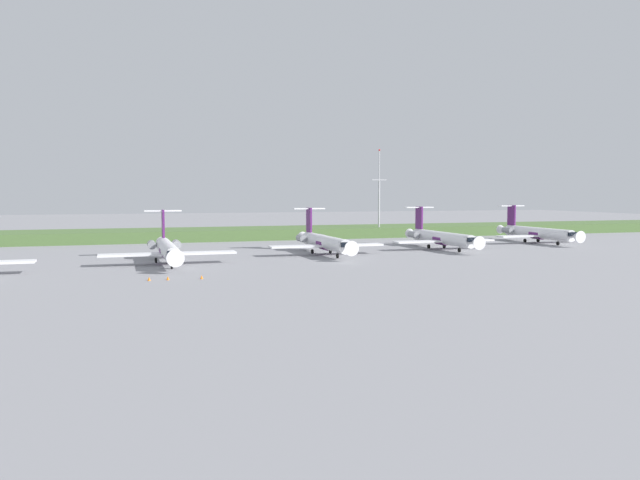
{
  "coord_description": "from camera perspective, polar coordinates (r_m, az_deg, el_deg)",
  "views": [
    {
      "loc": [
        -37.39,
        -104.53,
        12.18
      ],
      "look_at": [
        0.0,
        12.88,
        3.0
      ],
      "focal_mm": 35.69,
      "sensor_mm": 36.0,
      "label": 1
    }
  ],
  "objects": [
    {
      "name": "grass_berm",
      "position": [
        171.54,
        -5.04,
        0.63
      ],
      "size": [
        320.0,
        20.0,
        2.74
      ],
      "primitive_type": "cube",
      "color": "#4C6B38",
      "rests_on": "ground"
    },
    {
      "name": "regional_jet_third",
      "position": [
        125.7,
        0.38,
        -0.14
      ],
      "size": [
        22.81,
        31.0,
        9.0
      ],
      "color": "white",
      "rests_on": "ground"
    },
    {
      "name": "regional_jet_fourth",
      "position": [
        140.19,
        10.76,
        0.24
      ],
      "size": [
        22.81,
        31.0,
        9.0
      ],
      "color": "white",
      "rests_on": "ground"
    },
    {
      "name": "regional_jet_second",
      "position": [
        112.34,
        -13.5,
        -0.78
      ],
      "size": [
        22.81,
        31.0,
        9.0
      ],
      "color": "white",
      "rests_on": "ground"
    },
    {
      "name": "regional_jet_fifth",
      "position": [
        163.39,
        18.83,
        0.65
      ],
      "size": [
        22.81,
        31.0,
        9.0
      ],
      "color": "white",
      "rests_on": "ground"
    },
    {
      "name": "safety_cone_mid_marker",
      "position": [
        91.4,
        -13.48,
        -3.34
      ],
      "size": [
        0.44,
        0.44,
        0.55
      ],
      "primitive_type": "cone",
      "color": "orange",
      "rests_on": "ground"
    },
    {
      "name": "antenna_mast",
      "position": [
        175.08,
        5.32,
        3.52
      ],
      "size": [
        4.4,
        0.5,
        24.03
      ],
      "color": "#B2B2B7",
      "rests_on": "ground"
    },
    {
      "name": "ground_plane",
      "position": [
        140.16,
        -2.12,
        -0.73
      ],
      "size": [
        500.0,
        500.0,
        0.0
      ],
      "primitive_type": "plane",
      "color": "gray"
    },
    {
      "name": "safety_cone_front_marker",
      "position": [
        91.34,
        -15.08,
        -3.38
      ],
      "size": [
        0.44,
        0.44,
        0.55
      ],
      "primitive_type": "cone",
      "color": "orange",
      "rests_on": "ground"
    },
    {
      "name": "safety_cone_rear_marker",
      "position": [
        91.6,
        -10.57,
        -3.28
      ],
      "size": [
        0.44,
        0.44,
        0.55
      ],
      "primitive_type": "cone",
      "color": "orange",
      "rests_on": "ground"
    }
  ]
}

